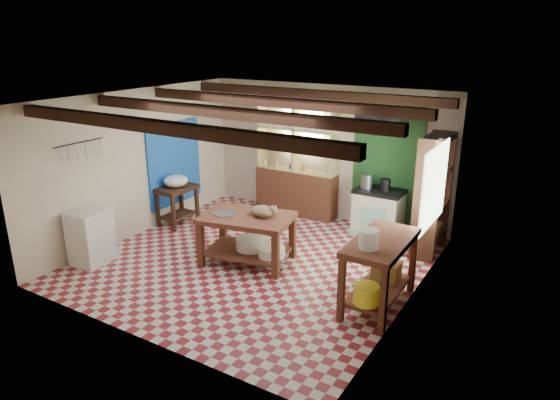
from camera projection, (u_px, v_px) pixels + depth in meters
The scene contains 30 objects.
floor at pixel (255, 262), 8.08m from camera, with size 5.00×5.00×0.02m, color maroon.
ceiling at pixel (253, 99), 7.25m from camera, with size 5.00×5.00×0.02m, color #404045.
wall_back at pixel (326, 152), 9.69m from camera, with size 5.00×0.04×2.60m, color beige.
wall_front at pixel (130, 239), 5.63m from camera, with size 5.00×0.04×2.60m, color beige.
wall_left at pixel (138, 163), 8.89m from camera, with size 0.04×5.00×2.60m, color beige.
wall_right at pixel (415, 213), 6.44m from camera, with size 0.04×5.00×2.60m, color beige.
ceiling_beams at pixel (253, 107), 7.28m from camera, with size 5.00×3.80×0.15m, color #371D13.
blue_wall_patch at pixel (175, 164), 9.67m from camera, with size 0.04×1.40×1.60m, color blue.
green_wall_patch at pixel (387, 164), 9.07m from camera, with size 1.30×0.04×2.30m, color #1E4D21.
window_back at pixel (303, 130), 9.79m from camera, with size 0.90×0.02×0.80m, color silver.
window_right at pixel (434, 186), 7.22m from camera, with size 0.02×1.30×1.20m, color silver.
utensil_rail at pixel (80, 150), 7.73m from camera, with size 0.06×0.90×0.28m, color black.
pot_rack at pixel (382, 116), 8.43m from camera, with size 0.86×0.12×0.36m, color black.
shelving_unit at pixel (296, 161), 9.87m from camera, with size 1.70×0.34×2.20m, color tan.
tall_rack at pixel (433, 196), 8.10m from camera, with size 0.40×0.86×2.00m, color #371D13.
work_table at pixel (247, 239), 7.94m from camera, with size 1.40×0.93×0.79m, color brown.
stove at pixel (378, 212), 9.07m from camera, with size 0.86×0.58×0.84m, color beige.
prep_table at pixel (178, 205), 9.53m from camera, with size 0.51×0.74×0.75m, color #371D13.
white_cabinet at pixel (91, 237), 7.91m from camera, with size 0.49×0.59×0.88m, color white.
right_counter at pixel (379, 273), 6.63m from camera, with size 0.67×1.34×0.96m, color brown.
cat at pixel (263, 211), 7.75m from camera, with size 0.38×0.29×0.17m, color #987958.
steel_tray at pixel (225, 213), 7.88m from camera, with size 0.38×0.38×0.02m, color #9B9AA1.
basin_large at pixel (252, 244), 8.00m from camera, with size 0.49×0.49×0.17m, color white.
basin_small at pixel (271, 252), 7.74m from camera, with size 0.43×0.43×0.15m, color white.
kettle_left at pixel (367, 181), 9.02m from camera, with size 0.22×0.22×0.25m, color #9B9AA1.
kettle_right at pixel (385, 185), 8.85m from camera, with size 0.17×0.17×0.22m, color black.
enamel_bowl at pixel (176, 181), 9.38m from camera, with size 0.45×0.45×0.23m, color white.
white_bucket at pixel (369, 239), 6.17m from camera, with size 0.25×0.25×0.25m, color white.
wicker_basket at pixel (386, 271), 6.90m from camera, with size 0.36×0.29×0.25m, color #A67E42.
yellow_tub at pixel (366, 294), 6.29m from camera, with size 0.34×0.34×0.25m, color yellow.
Camera 1 is at (4.14, -6.07, 3.52)m, focal length 32.00 mm.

